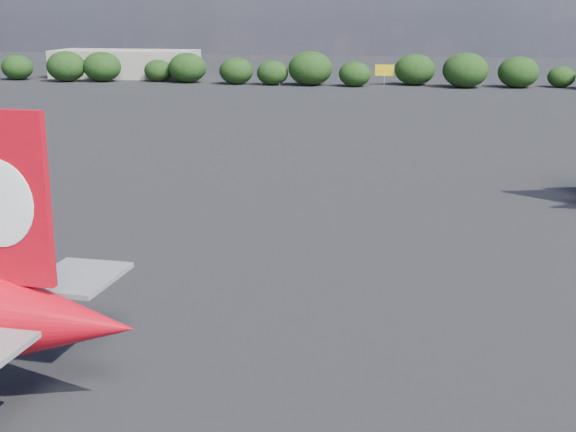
# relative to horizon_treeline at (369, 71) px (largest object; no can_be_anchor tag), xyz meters

# --- Properties ---
(ground) EXTENTS (500.00, 500.00, 0.00)m
(ground) POSITION_rel_horizon_treeline_xyz_m (-8.04, -118.73, -4.01)
(ground) COLOR black
(ground) RESTS_ON ground
(terminal_building) EXTENTS (42.00, 16.00, 8.00)m
(terminal_building) POSITION_rel_horizon_treeline_xyz_m (-73.04, 13.27, -0.01)
(terminal_building) COLOR gray
(terminal_building) RESTS_ON ground
(highway_sign) EXTENTS (6.00, 0.30, 4.50)m
(highway_sign) POSITION_rel_horizon_treeline_xyz_m (-26.04, -2.73, -0.88)
(highway_sign) COLOR #156D29
(highway_sign) RESTS_ON ground
(billboard_yellow) EXTENTS (5.00, 0.30, 5.50)m
(billboard_yellow) POSITION_rel_horizon_treeline_xyz_m (3.96, 3.27, -0.14)
(billboard_yellow) COLOR yellow
(billboard_yellow) RESTS_ON ground
(horizon_treeline) EXTENTS (205.44, 16.00, 9.11)m
(horizon_treeline) POSITION_rel_horizon_treeline_xyz_m (0.00, 0.00, 0.00)
(horizon_treeline) COLOR black
(horizon_treeline) RESTS_ON ground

